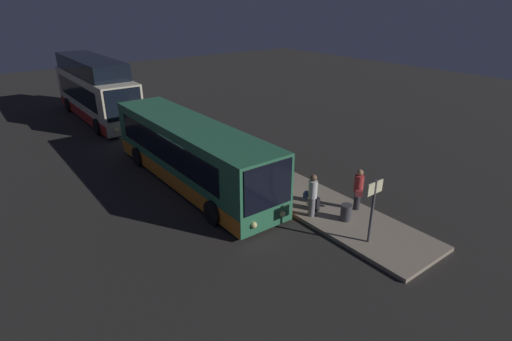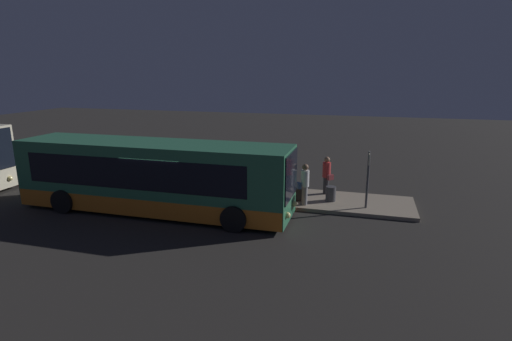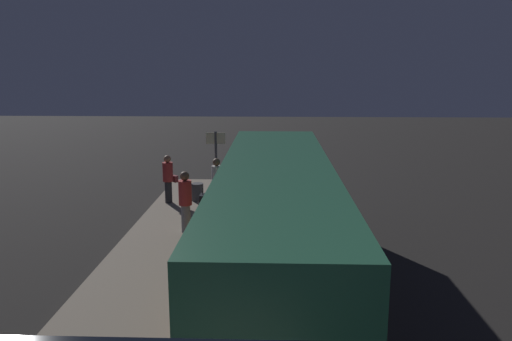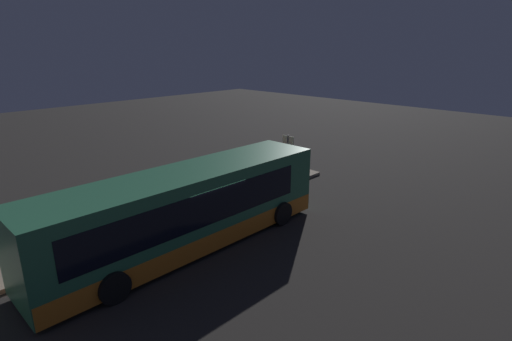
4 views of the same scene
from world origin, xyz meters
name	(u,v)px [view 4 (image 4 of 4)]	position (x,y,z in m)	size (l,w,h in m)	color
ground	(201,242)	(0.00, 0.00, 0.00)	(80.00, 80.00, 0.00)	#2B2826
platform	(157,217)	(0.00, 3.03, 0.08)	(20.00, 2.86, 0.16)	gray
bus_lead	(186,211)	(-0.59, 0.03, 1.45)	(11.59, 2.75, 2.92)	#2D704C
passenger_boarding	(212,180)	(2.84, 2.70, 1.17)	(0.54, 0.54, 1.86)	gray
passenger_waiting	(260,172)	(5.40, 2.05, 1.13)	(0.60, 0.51, 1.78)	gray
passenger_with_bags	(245,162)	(6.14, 3.90, 1.11)	(0.61, 0.61, 1.75)	#2D2D33
suitcase	(249,184)	(5.11, 2.51, 0.45)	(0.45, 0.18, 0.82)	black
sign_post	(288,151)	(7.95, 2.37, 1.69)	(0.10, 0.76, 2.39)	#4C4C51
trash_bin	(262,176)	(6.45, 2.90, 0.48)	(0.44, 0.44, 0.65)	#3F3F44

